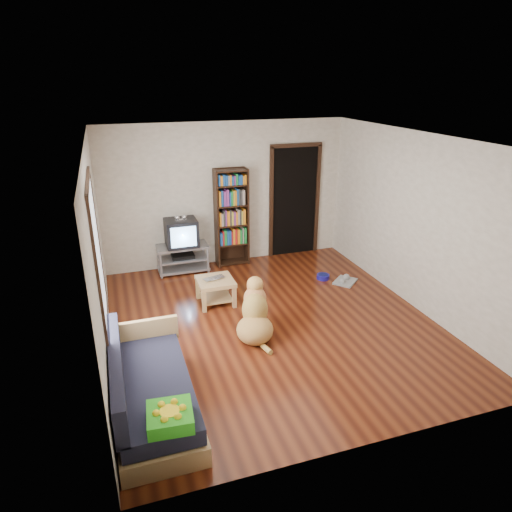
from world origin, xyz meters
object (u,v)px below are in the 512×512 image
object	(u,v)px
laptop	(216,280)
crt_tv	(181,232)
grey_rag	(345,281)
green_cushion	(170,417)
bookshelf	(231,212)
sofa	(150,392)
tv_stand	(183,257)
coffee_table	(215,287)
dog_bowl	(323,277)
dog	(255,316)

from	to	relation	value
laptop	crt_tv	world-z (taller)	crt_tv
laptop	grey_rag	distance (m)	2.34
green_cushion	crt_tv	bearing A→B (deg)	84.01
grey_rag	bookshelf	bearing A→B (deg)	138.08
grey_rag	sofa	bearing A→B (deg)	-147.32
grey_rag	sofa	world-z (taller)	sofa
green_cushion	tv_stand	world-z (taller)	green_cushion
sofa	coffee_table	bearing A→B (deg)	60.90
dog_bowl	sofa	bearing A→B (deg)	-142.12
tv_stand	coffee_table	distance (m)	1.43
bookshelf	dog	bearing A→B (deg)	-98.64
bookshelf	coffee_table	distance (m)	1.79
bookshelf	tv_stand	bearing A→B (deg)	-174.37
crt_tv	sofa	bearing A→B (deg)	-104.93
green_cushion	bookshelf	xyz separation A→B (m)	(1.80, 4.43, 0.51)
grey_rag	sofa	xyz separation A→B (m)	(-3.54, -2.27, 0.25)
grey_rag	tv_stand	size ratio (longest dim) A/B	0.44
crt_tv	bookshelf	size ratio (longest dim) A/B	0.32
coffee_table	sofa	bearing A→B (deg)	-119.10
dog_bowl	tv_stand	xyz separation A→B (m)	(-2.27, 1.11, 0.23)
tv_stand	laptop	bearing A→B (deg)	-79.38
tv_stand	coffee_table	xyz separation A→B (m)	(0.27, -1.40, 0.01)
coffee_table	laptop	bearing A→B (deg)	-90.00
dog_bowl	sofa	xyz separation A→B (m)	(-3.24, -2.52, 0.22)
laptop	bookshelf	size ratio (longest dim) A/B	0.18
grey_rag	dog	world-z (taller)	dog
bookshelf	coffee_table	bearing A→B (deg)	-114.54
dog_bowl	coffee_table	size ratio (longest dim) A/B	0.40
crt_tv	bookshelf	xyz separation A→B (m)	(0.95, 0.07, 0.26)
laptop	crt_tv	size ratio (longest dim) A/B	0.57
crt_tv	coffee_table	size ratio (longest dim) A/B	1.05
green_cushion	dog_bowl	bearing A→B (deg)	51.02
green_cushion	tv_stand	distance (m)	4.42
grey_rag	bookshelf	world-z (taller)	bookshelf
dog_bowl	grey_rag	world-z (taller)	dog_bowl
dog_bowl	sofa	size ratio (longest dim) A/B	0.12
laptop	crt_tv	distance (m)	1.51
sofa	green_cushion	bearing A→B (deg)	-80.01
tv_stand	bookshelf	size ratio (longest dim) A/B	0.50
green_cushion	grey_rag	bearing A→B (deg)	46.09
grey_rag	tv_stand	distance (m)	2.92
green_cushion	bookshelf	size ratio (longest dim) A/B	0.22
laptop	coffee_table	world-z (taller)	laptop
tv_stand	crt_tv	size ratio (longest dim) A/B	1.55
grey_rag	crt_tv	distance (m)	3.01
grey_rag	bookshelf	size ratio (longest dim) A/B	0.22
laptop	coffee_table	bearing A→B (deg)	75.37
sofa	coffee_table	world-z (taller)	sofa
green_cushion	tv_stand	bearing A→B (deg)	83.95
grey_rag	dog	bearing A→B (deg)	-150.74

